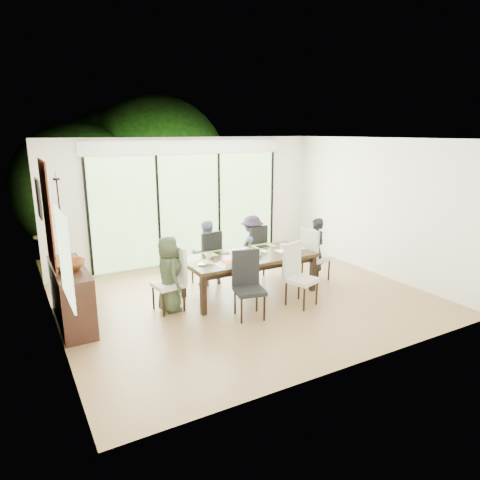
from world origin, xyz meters
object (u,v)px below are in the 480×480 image
person_right_end (316,250)px  cup_c (284,246)px  laptop (207,263)px  bowl (69,265)px  chair_right_end (316,254)px  person_far_left (206,253)px  table_top (249,257)px  person_far_right (252,246)px  chair_far_left (205,257)px  chair_near_left (250,286)px  sideboard (71,295)px  chair_left_end (168,280)px  chair_near_right (302,275)px  chair_far_right (251,250)px  cup_b (259,253)px  person_left_end (169,274)px  vase (250,251)px  cup_a (209,256)px

person_right_end → cup_c: bearing=-89.3°
laptop → bowl: bowl is taller
chair_right_end → person_far_left: bearing=57.4°
table_top → person_far_left: (-0.45, 0.83, -0.07)m
person_far_right → bowl: person_far_right is taller
chair_far_left → person_far_left: (0.00, -0.02, 0.09)m
chair_far_left → person_right_end: 2.11m
chair_near_left → bowl: bearing=169.7°
chair_far_left → table_top: bearing=106.2°
table_top → sideboard: size_ratio=1.45×
table_top → chair_left_end: chair_left_end is taller
chair_near_right → chair_far_right: bearing=70.6°
chair_far_left → person_right_end: (1.93, -0.85, 0.09)m
chair_near_left → cup_b: size_ratio=11.00×
person_far_left → chair_near_left: bearing=86.5°
table_top → person_left_end: bearing=180.0°
chair_near_right → cup_b: chair_near_right is taller
cup_b → sideboard: sideboard is taller
chair_near_left → vase: size_ratio=9.17×
vase → cup_c: 0.75m
person_left_end → bowl: bearing=83.6°
cup_c → person_far_right: bearing=108.9°
chair_near_left → person_far_left: person_far_left is taller
laptop → sideboard: (-2.07, 0.36, -0.28)m
chair_far_right → person_far_right: 0.09m
cup_b → chair_far_left: bearing=122.3°
cup_b → person_far_right: bearing=66.7°
chair_right_end → laptop: (-2.35, -0.10, 0.20)m
chair_right_end → chair_near_left: same height
chair_far_left → bowl: (-2.47, -0.69, 0.42)m
person_far_right → cup_c: (0.25, -0.73, 0.15)m
table_top → chair_far_right: chair_far_right is taller
person_left_end → person_far_right: bearing=-68.0°
person_left_end → person_far_left: 1.32m
chair_left_end → chair_right_end: bearing=82.8°
table_top → cup_b: bearing=-33.7°
chair_right_end → cup_c: size_ratio=8.87×
table_top → chair_far_right: 1.03m
chair_left_end → person_left_end: (0.02, 0.00, 0.09)m
chair_right_end → chair_far_left: (-1.95, 0.85, 0.00)m
person_far_left → laptop: (-0.40, -0.93, 0.11)m
cup_c → cup_a: bearing=178.1°
cup_b → person_far_left: bearing=122.8°
chair_far_left → sideboard: bearing=1.9°
chair_left_end → person_right_end: size_ratio=0.85×
chair_left_end → cup_a: (0.80, 0.15, 0.24)m
table_top → bowl: size_ratio=4.87×
table_top → cup_b: cup_b is taller
chair_near_right → chair_right_end: bearing=23.3°
person_far_left → sideboard: bearing=11.3°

